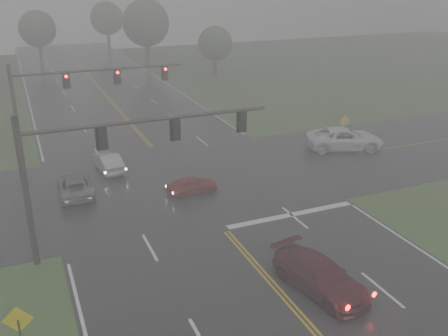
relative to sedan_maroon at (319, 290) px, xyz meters
name	(u,v)px	position (x,y,z in m)	size (l,w,h in m)	color
main_road	(191,192)	(-1.78, 12.83, 0.00)	(18.00, 160.00, 0.02)	black
cross_street	(182,182)	(-1.78, 14.83, 0.00)	(120.00, 14.00, 0.02)	black
stop_bar	(291,215)	(2.72, 7.23, 0.00)	(8.50, 0.50, 0.01)	silver
sedan_maroon	(319,290)	(0.00, 0.00, 0.00)	(2.12, 5.20, 1.51)	#400B13
sedan_red	(192,193)	(-1.77, 12.67, 0.00)	(1.38, 3.42, 1.17)	maroon
sedan_silver	(109,171)	(-6.15, 18.96, 0.00)	(1.46, 4.18, 1.38)	#AFB1B7
car_grey	(76,195)	(-9.01, 15.43, 0.00)	(2.13, 4.61, 1.28)	slate
pickup_white	(344,149)	(13.03, 16.26, 0.00)	(2.94, 6.37, 1.77)	white
signal_gantry_near	(105,153)	(-8.09, 7.53, 5.45)	(12.89, 0.34, 7.80)	black
signal_gantry_far	(69,90)	(-7.89, 23.54, 5.35)	(13.31, 0.39, 7.63)	black
sign_diamond_west	(19,327)	(-12.86, 0.19, 1.81)	(1.10, 0.24, 2.68)	black
sign_diamond_east	(344,124)	(13.56, 17.16, 1.83)	(1.12, 0.19, 2.71)	black
tree_ne_a	(146,23)	(7.74, 59.73, 6.76)	(7.00, 7.00, 10.28)	#332821
tree_n_mid	(37,29)	(-7.17, 70.17, 5.53)	(5.73, 5.73, 8.42)	#332821
tree_e_near	(215,44)	(14.75, 49.32, 4.62)	(4.80, 4.80, 7.04)	#332821
tree_n_far	(107,18)	(5.77, 80.73, 5.90)	(6.11, 6.11, 8.97)	#332821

